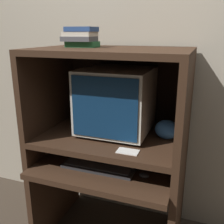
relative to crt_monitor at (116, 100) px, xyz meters
The scene contains 10 objects.
wall_back 0.43m from the crt_monitor, 92.58° to the left, with size 6.00×0.06×2.60m.
desk_base 0.63m from the crt_monitor, 98.35° to the right, with size 0.97×0.74×0.64m.
desk_monitor_shelf 0.27m from the crt_monitor, 105.87° to the right, with size 0.97×0.66×0.17m.
hutch_upper 0.16m from the crt_monitor, 127.08° to the right, with size 0.97×0.66×0.56m.
crt_monitor is the anchor object (origin of this frame).
keyboard 0.44m from the crt_monitor, 99.42° to the right, with size 0.46×0.16×0.03m.
mouse 0.51m from the crt_monitor, 42.36° to the right, with size 0.06×0.04×0.03m.
snack_bag 0.38m from the crt_monitor, ahead, with size 0.15×0.11×0.12m.
book_stack 0.47m from the crt_monitor, behind, with size 0.21×0.16×0.13m.
paper_card 0.39m from the crt_monitor, 58.99° to the right, with size 0.12×0.08×0.00m.
Camera 1 is at (0.56, -1.20, 1.47)m, focal length 42.00 mm.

